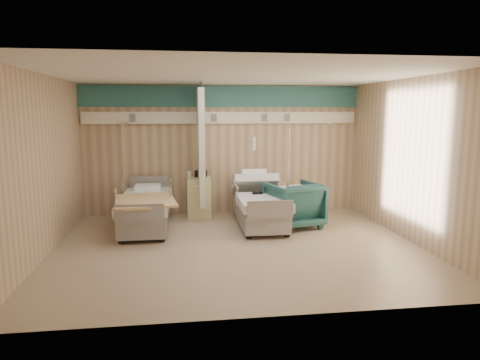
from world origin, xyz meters
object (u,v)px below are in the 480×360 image
iv_stand_left (125,200)px  visitor_armchair (294,204)px  bedside_cabinet (199,197)px  iv_stand_right (288,197)px  bed_right (259,210)px  bed_left (146,213)px

iv_stand_left → visitor_armchair: bearing=-17.2°
bedside_cabinet → iv_stand_right: iv_stand_right is taller
bed_right → bed_left: size_ratio=1.00×
iv_stand_right → bed_right: bearing=-133.8°
bed_right → bed_left: (-2.20, 0.00, 0.00)m
bedside_cabinet → visitor_armchair: visitor_armchair is taller
iv_stand_right → iv_stand_left: 3.46m
bed_left → iv_stand_right: bearing=15.3°
bed_right → visitor_armchair: size_ratio=2.23×
bed_right → bed_left: 2.20m
visitor_armchair → iv_stand_left: 3.49m
visitor_armchair → iv_stand_left: size_ratio=0.48×
bedside_cabinet → bed_left: bearing=-139.4°
bedside_cabinet → visitor_armchair: bearing=-30.9°
bedside_cabinet → iv_stand_left: (-1.53, -0.05, -0.01)m
bed_left → iv_stand_left: iv_stand_left is taller
visitor_armchair → bed_right: bearing=-30.4°
visitor_armchair → iv_stand_right: 1.01m
visitor_armchair → bed_left: bearing=-18.7°
bed_right → iv_stand_right: iv_stand_right is taller
bedside_cabinet → visitor_armchair: (1.80, -1.08, 0.02)m
bed_right → bedside_cabinet: (-1.15, 0.90, 0.11)m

